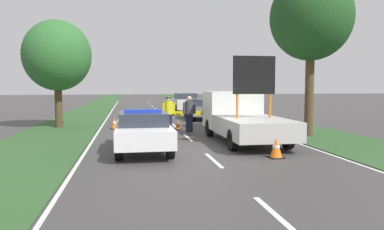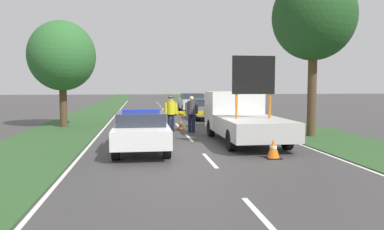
% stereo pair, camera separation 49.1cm
% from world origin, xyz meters
% --- Properties ---
extents(ground_plane, '(160.00, 160.00, 0.00)m').
position_xyz_m(ground_plane, '(0.00, 0.00, 0.00)').
color(ground_plane, '#3D3A3A').
extents(lane_markings, '(8.14, 60.55, 0.01)m').
position_xyz_m(lane_markings, '(0.00, 11.98, 0.00)').
color(lane_markings, silver).
rests_on(lane_markings, ground).
extents(grass_verge_left, '(3.63, 120.00, 0.03)m').
position_xyz_m(grass_verge_left, '(-5.93, 20.00, 0.01)').
color(grass_verge_left, '#2D5128').
rests_on(grass_verge_left, ground).
extents(grass_verge_right, '(3.63, 120.00, 0.03)m').
position_xyz_m(grass_verge_right, '(5.93, 20.00, 0.01)').
color(grass_verge_right, '#2D5128').
rests_on(grass_verge_right, ground).
extents(police_car, '(1.82, 4.62, 1.47)m').
position_xyz_m(police_car, '(-2.06, 0.03, 0.74)').
color(police_car, white).
rests_on(police_car, ground).
extents(work_truck, '(2.28, 5.99, 3.36)m').
position_xyz_m(work_truck, '(2.06, 2.03, 0.99)').
color(work_truck, white).
rests_on(work_truck, ground).
extents(road_barrier, '(2.87, 0.08, 0.98)m').
position_xyz_m(road_barrier, '(0.21, 5.77, 0.81)').
color(road_barrier, black).
rests_on(road_barrier, ground).
extents(police_officer, '(0.62, 0.39, 1.73)m').
position_xyz_m(police_officer, '(-0.61, 5.27, 1.03)').
color(police_officer, '#191E38').
rests_on(police_officer, ground).
extents(pedestrian_civilian, '(0.63, 0.40, 1.76)m').
position_xyz_m(pedestrian_civilian, '(0.37, 5.00, 1.03)').
color(pedestrian_civilian, '#191E38').
rests_on(pedestrian_civilian, ground).
extents(traffic_cone_near_police, '(0.42, 0.42, 0.59)m').
position_xyz_m(traffic_cone_near_police, '(2.71, 5.68, 0.29)').
color(traffic_cone_near_police, black).
rests_on(traffic_cone_near_police, ground).
extents(traffic_cone_centre_front, '(0.43, 0.43, 0.59)m').
position_xyz_m(traffic_cone_centre_front, '(-3.28, 7.01, 0.29)').
color(traffic_cone_centre_front, black).
rests_on(traffic_cone_centre_front, ground).
extents(traffic_cone_near_truck, '(0.46, 0.46, 0.63)m').
position_xyz_m(traffic_cone_near_truck, '(2.03, -1.86, 0.31)').
color(traffic_cone_near_truck, black).
rests_on(traffic_cone_near_truck, ground).
extents(traffic_cone_behind_barrier, '(0.51, 0.51, 0.69)m').
position_xyz_m(traffic_cone_behind_barrier, '(1.73, 6.55, 0.34)').
color(traffic_cone_behind_barrier, black).
rests_on(traffic_cone_behind_barrier, ground).
extents(traffic_cone_lane_edge, '(0.34, 0.34, 0.48)m').
position_xyz_m(traffic_cone_lane_edge, '(-0.01, 6.37, 0.24)').
color(traffic_cone_lane_edge, black).
rests_on(traffic_cone_lane_edge, ground).
extents(queued_car_suv_grey, '(1.78, 4.27, 1.37)m').
position_xyz_m(queued_car_suv_grey, '(2.25, 11.71, 0.72)').
color(queued_car_suv_grey, slate).
rests_on(queued_car_suv_grey, ground).
extents(queued_car_van_white, '(1.88, 4.36, 1.63)m').
position_xyz_m(queued_car_van_white, '(2.07, 17.51, 0.86)').
color(queued_car_van_white, silver).
rests_on(queued_car_van_white, ground).
extents(roadside_tree_near_left, '(3.61, 3.61, 7.16)m').
position_xyz_m(roadside_tree_near_left, '(5.44, 2.74, 5.23)').
color(roadside_tree_near_left, '#4C3823').
rests_on(roadside_tree_near_left, ground).
extents(roadside_tree_near_right, '(3.56, 3.56, 5.73)m').
position_xyz_m(roadside_tree_near_right, '(-6.24, 8.03, 3.84)').
color(roadside_tree_near_right, '#4C3823').
rests_on(roadside_tree_near_right, ground).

